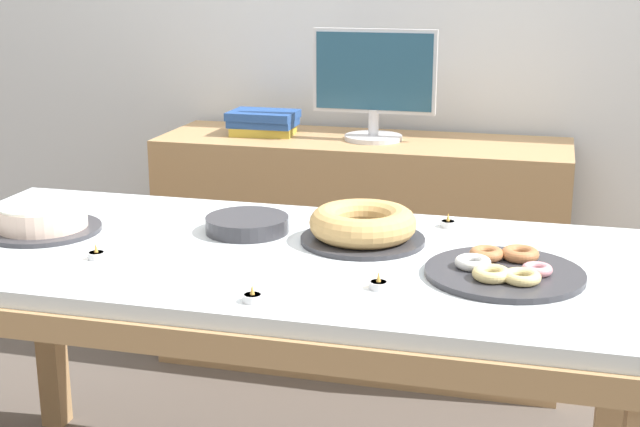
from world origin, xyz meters
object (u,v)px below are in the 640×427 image
cake_chocolate_round (43,219)px  tealight_left_edge (96,255)px  tealight_near_cakes (252,297)px  pastry_platter (504,270)px  book_stack (263,122)px  cake_golden_bundt (363,226)px  computer_monitor (374,85)px  tealight_near_front (378,284)px  tealight_centre (448,223)px  plate_stack (247,224)px

cake_chocolate_round → tealight_left_edge: size_ratio=7.25×
cake_chocolate_round → tealight_near_cakes: bearing=-26.2°
pastry_platter → tealight_near_cakes: bearing=-149.2°
book_stack → cake_golden_bundt: (0.57, -0.96, -0.07)m
tealight_left_edge → book_stack: bearing=90.2°
tealight_near_cakes → cake_chocolate_round: bearing=153.8°
cake_chocolate_round → tealight_near_cakes: (0.67, -0.33, -0.02)m
computer_monitor → tealight_near_front: bearing=-78.0°
tealight_near_cakes → tealight_centre: 0.70m
computer_monitor → tealight_near_cakes: computer_monitor is taller
computer_monitor → tealight_centre: size_ratio=10.60×
tealight_left_edge → tealight_centre: (0.75, 0.46, 0.00)m
computer_monitor → book_stack: size_ratio=1.80×
book_stack → tealight_near_cakes: 1.47m
tealight_near_front → computer_monitor: bearing=102.0°
book_stack → tealight_near_cakes: size_ratio=5.89×
plate_stack → tealight_centre: (0.48, 0.17, -0.01)m
computer_monitor → tealight_centre: (0.35, -0.77, -0.25)m
tealight_near_front → tealight_centre: size_ratio=1.00×
cake_golden_bundt → tealight_near_front: 0.33m
computer_monitor → cake_chocolate_round: (-0.63, -1.07, -0.22)m
book_stack → tealight_centre: book_stack is taller
book_stack → tealight_left_edge: bearing=-89.8°
computer_monitor → tealight_left_edge: size_ratio=10.60×
cake_chocolate_round → book_stack: bearing=77.8°
plate_stack → cake_chocolate_round: bearing=-165.7°
book_stack → tealight_near_front: 1.44m
tealight_near_front → tealight_left_edge: size_ratio=1.00×
computer_monitor → tealight_centre: bearing=-65.4°
pastry_platter → plate_stack: same height
plate_stack → tealight_centre: size_ratio=5.25×
tealight_centre → tealight_left_edge: bearing=-148.2°
computer_monitor → tealight_near_cakes: (0.04, -1.40, -0.25)m
tealight_left_edge → plate_stack: bearing=47.7°
pastry_platter → tealight_centre: bearing=115.2°
tealight_near_cakes → plate_stack: bearing=110.4°
cake_chocolate_round → cake_golden_bundt: (0.80, 0.12, 0.01)m
cake_chocolate_round → tealight_near_cakes: size_ratio=7.25×
book_stack → tealight_left_edge: book_stack is taller
tealight_near_front → tealight_centre: 0.50m
cake_golden_bundt → tealight_near_cakes: (-0.13, -0.45, -0.03)m
cake_chocolate_round → pastry_platter: bearing=-2.3°
cake_golden_bundt → pastry_platter: 0.39m
tealight_left_edge → cake_golden_bundt: bearing=26.6°
computer_monitor → pastry_platter: size_ratio=1.23×
pastry_platter → tealight_centre: (-0.16, 0.35, -0.00)m
computer_monitor → cake_chocolate_round: bearing=-120.5°
plate_stack → tealight_centre: plate_stack is taller
computer_monitor → pastry_platter: (0.52, -1.12, -0.24)m
book_stack → tealight_near_front: (0.67, -1.27, -0.10)m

